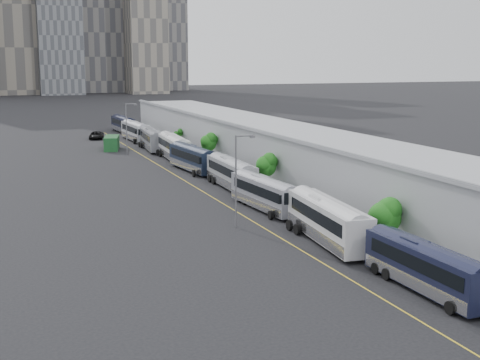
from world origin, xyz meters
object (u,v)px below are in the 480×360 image
shipping_container (112,143)px  bus_7 (152,141)px  bus_5 (193,161)px  suv (96,135)px  bus_3 (265,196)px  bus_1 (426,271)px  bus_4 (231,176)px  bus_9 (123,126)px  street_lamp_far (127,125)px  street_lamp_near (238,175)px  bus_6 (173,149)px  bus_8 (136,133)px  bus_2 (328,225)px

shipping_container → bus_7: bearing=-9.1°
bus_7 → shipping_container: (-6.84, 2.91, -0.37)m
bus_5 → bus_7: size_ratio=0.99×
shipping_container → suv: (-0.01, 17.76, -0.44)m
bus_3 → bus_7: bus_7 is taller
bus_1 → suv: bus_1 is taller
bus_4 → bus_7: (-0.86, 39.44, 0.00)m
bus_9 → street_lamp_far: street_lamp_far is taller
street_lamp_near → street_lamp_far: 53.71m
suv → bus_6: bearing=-63.3°
bus_8 → street_lamp_near: size_ratio=1.46×
street_lamp_near → street_lamp_far: street_lamp_near is taller
bus_3 → suv: 73.59m
bus_8 → bus_9: size_ratio=1.06×
bus_6 → bus_9: (0.31, 44.21, -0.15)m
bus_1 → bus_6: bearing=89.2°
bus_5 → shipping_container: 28.95m
bus_4 → bus_2: bearing=-90.4°
suv → shipping_container: bearing=-75.8°
bus_3 → street_lamp_far: size_ratio=1.40×
street_lamp_far → street_lamp_near: bearing=-90.2°
shipping_container → street_lamp_far: bearing=-66.4°
suv → street_lamp_far: bearing=-72.8°
bus_5 → street_lamp_near: (-5.67, -33.69, 3.66)m
bus_4 → bus_5: 14.26m
bus_1 → shipping_container: bearing=94.3°
bus_4 → street_lamp_near: size_ratio=1.43×
bus_4 → street_lamp_far: 35.01m
bus_1 → bus_7: 80.71m
bus_1 → bus_4: 41.27m
street_lamp_near → suv: 79.71m
street_lamp_far → bus_1: bearing=-85.6°
bus_1 → street_lamp_far: street_lamp_far is taller
bus_3 → bus_8: bearing=85.8°
bus_6 → bus_8: (-0.47, 27.22, -0.06)m
shipping_container → street_lamp_near: bearing=-74.8°
bus_2 → suv: (-6.84, 87.60, -0.89)m
bus_4 → bus_1: bearing=-89.3°
bus_3 → street_lamp_near: (-5.55, -6.30, 3.73)m
bus_2 → street_lamp_near: 10.42m
bus_9 → shipping_container: bearing=-107.9°
bus_9 → shipping_container: (-7.72, -28.75, -0.31)m
bus_5 → street_lamp_far: size_ratio=1.47×
bus_6 → street_lamp_far: (-6.04, 7.35, 3.44)m
bus_9 → street_lamp_near: bearing=-96.9°
bus_6 → street_lamp_near: 46.90m
bus_1 → bus_7: bus_7 is taller
street_lamp_far → suv: street_lamp_far is taller
bus_8 → shipping_container: bus_8 is taller
bus_1 → bus_3: 28.11m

